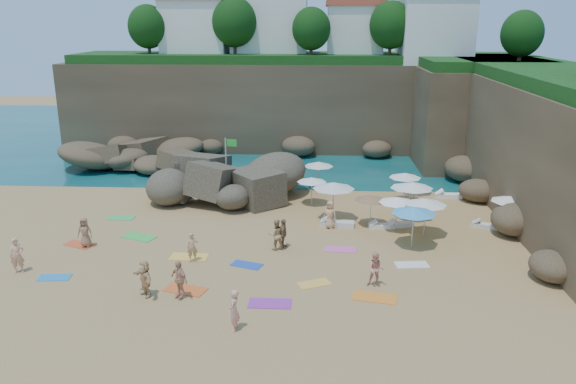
{
  "coord_description": "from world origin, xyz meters",
  "views": [
    {
      "loc": [
        3.7,
        -28.78,
        11.77
      ],
      "look_at": [
        2.0,
        3.0,
        2.0
      ],
      "focal_mm": 35.0,
      "sensor_mm": 36.0,
      "label": 1
    }
  ],
  "objects_px": {
    "person_stand_0": "(17,255)",
    "rock_outcrop": "(222,199)",
    "lounger_0": "(337,224)",
    "person_stand_4": "(330,215)",
    "person_stand_2": "(205,188)",
    "person_stand_3": "(283,234)",
    "person_stand_5": "(259,176)",
    "parasol_1": "(312,180)",
    "parasol_2": "(405,175)",
    "person_stand_1": "(276,234)",
    "parasol_0": "(319,164)",
    "person_stand_6": "(234,310)",
    "flag_pole": "(228,160)"
  },
  "relations": [
    {
      "from": "person_stand_2",
      "to": "person_stand_3",
      "type": "height_order",
      "value": "person_stand_3"
    },
    {
      "from": "flag_pole",
      "to": "parasol_2",
      "type": "height_order",
      "value": "flag_pole"
    },
    {
      "from": "lounger_0",
      "to": "person_stand_4",
      "type": "xyz_separation_m",
      "value": [
        -0.46,
        -0.33,
        0.67
      ]
    },
    {
      "from": "parasol_2",
      "to": "person_stand_5",
      "type": "xyz_separation_m",
      "value": [
        -10.11,
        2.69,
        -0.97
      ]
    },
    {
      "from": "parasol_0",
      "to": "person_stand_0",
      "type": "height_order",
      "value": "parasol_0"
    },
    {
      "from": "person_stand_2",
      "to": "parasol_1",
      "type": "bearing_deg",
      "value": -165.25
    },
    {
      "from": "rock_outcrop",
      "to": "lounger_0",
      "type": "distance_m",
      "value": 9.15
    },
    {
      "from": "lounger_0",
      "to": "parasol_0",
      "type": "bearing_deg",
      "value": 104.58
    },
    {
      "from": "flag_pole",
      "to": "person_stand_3",
      "type": "bearing_deg",
      "value": -63.67
    },
    {
      "from": "parasol_1",
      "to": "person_stand_0",
      "type": "distance_m",
      "value": 18.09
    },
    {
      "from": "parasol_1",
      "to": "person_stand_5",
      "type": "xyz_separation_m",
      "value": [
        -3.89,
        3.57,
        -0.82
      ]
    },
    {
      "from": "person_stand_5",
      "to": "parasol_1",
      "type": "bearing_deg",
      "value": -74.59
    },
    {
      "from": "person_stand_1",
      "to": "person_stand_0",
      "type": "bearing_deg",
      "value": -1.74
    },
    {
      "from": "person_stand_6",
      "to": "person_stand_2",
      "type": "bearing_deg",
      "value": -159.21
    },
    {
      "from": "parasol_1",
      "to": "person_stand_3",
      "type": "height_order",
      "value": "parasol_1"
    },
    {
      "from": "person_stand_3",
      "to": "parasol_0",
      "type": "bearing_deg",
      "value": -4.92
    },
    {
      "from": "person_stand_4",
      "to": "parasol_0",
      "type": "bearing_deg",
      "value": 120.53
    },
    {
      "from": "parasol_2",
      "to": "person_stand_6",
      "type": "distance_m",
      "value": 19.23
    },
    {
      "from": "person_stand_0",
      "to": "person_stand_1",
      "type": "xyz_separation_m",
      "value": [
        12.3,
        3.52,
        -0.03
      ]
    },
    {
      "from": "parasol_1",
      "to": "person_stand_1",
      "type": "relative_size",
      "value": 1.15
    },
    {
      "from": "person_stand_3",
      "to": "person_stand_5",
      "type": "xyz_separation_m",
      "value": [
        -2.48,
        11.14,
        0.07
      ]
    },
    {
      "from": "person_stand_2",
      "to": "person_stand_4",
      "type": "relative_size",
      "value": 0.94
    },
    {
      "from": "parasol_0",
      "to": "person_stand_0",
      "type": "bearing_deg",
      "value": -134.16
    },
    {
      "from": "person_stand_1",
      "to": "person_stand_2",
      "type": "height_order",
      "value": "person_stand_1"
    },
    {
      "from": "flag_pole",
      "to": "person_stand_6",
      "type": "distance_m",
      "value": 17.51
    },
    {
      "from": "rock_outcrop",
      "to": "person_stand_1",
      "type": "xyz_separation_m",
      "value": [
        4.36,
        -8.59,
        0.86
      ]
    },
    {
      "from": "person_stand_1",
      "to": "person_stand_3",
      "type": "height_order",
      "value": "person_stand_1"
    },
    {
      "from": "lounger_0",
      "to": "person_stand_2",
      "type": "relative_size",
      "value": 1.29
    },
    {
      "from": "parasol_2",
      "to": "person_stand_2",
      "type": "relative_size",
      "value": 1.37
    },
    {
      "from": "parasol_2",
      "to": "person_stand_1",
      "type": "height_order",
      "value": "parasol_2"
    },
    {
      "from": "flag_pole",
      "to": "person_stand_5",
      "type": "relative_size",
      "value": 2.38
    },
    {
      "from": "person_stand_0",
      "to": "person_stand_5",
      "type": "height_order",
      "value": "person_stand_0"
    },
    {
      "from": "person_stand_5",
      "to": "person_stand_6",
      "type": "relative_size",
      "value": 1.02
    },
    {
      "from": "parasol_2",
      "to": "person_stand_1",
      "type": "relative_size",
      "value": 1.25
    },
    {
      "from": "person_stand_3",
      "to": "person_stand_5",
      "type": "bearing_deg",
      "value": 17.02
    },
    {
      "from": "parasol_1",
      "to": "person_stand_3",
      "type": "xyz_separation_m",
      "value": [
        -1.41,
        -7.57,
        -0.89
      ]
    },
    {
      "from": "person_stand_4",
      "to": "person_stand_5",
      "type": "distance_m",
      "value": 9.43
    },
    {
      "from": "lounger_0",
      "to": "person_stand_4",
      "type": "bearing_deg",
      "value": -138.17
    },
    {
      "from": "person_stand_0",
      "to": "person_stand_6",
      "type": "relative_size",
      "value": 1.02
    },
    {
      "from": "parasol_2",
      "to": "person_stand_0",
      "type": "height_order",
      "value": "parasol_2"
    },
    {
      "from": "person_stand_0",
      "to": "rock_outcrop",
      "type": "bearing_deg",
      "value": 36.19
    },
    {
      "from": "person_stand_2",
      "to": "parasol_2",
      "type": "bearing_deg",
      "value": -158.8
    },
    {
      "from": "lounger_0",
      "to": "person_stand_3",
      "type": "relative_size",
      "value": 1.23
    },
    {
      "from": "lounger_0",
      "to": "rock_outcrop",
      "type": "bearing_deg",
      "value": 153.93
    },
    {
      "from": "flag_pole",
      "to": "person_stand_4",
      "type": "height_order",
      "value": "flag_pole"
    },
    {
      "from": "person_stand_1",
      "to": "parasol_1",
      "type": "bearing_deg",
      "value": -120.6
    },
    {
      "from": "rock_outcrop",
      "to": "parasol_2",
      "type": "relative_size",
      "value": 3.42
    },
    {
      "from": "rock_outcrop",
      "to": "person_stand_2",
      "type": "bearing_deg",
      "value": -178.32
    },
    {
      "from": "person_stand_0",
      "to": "person_stand_6",
      "type": "height_order",
      "value": "person_stand_0"
    },
    {
      "from": "parasol_0",
      "to": "lounger_0",
      "type": "distance_m",
      "value": 7.98
    }
  ]
}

